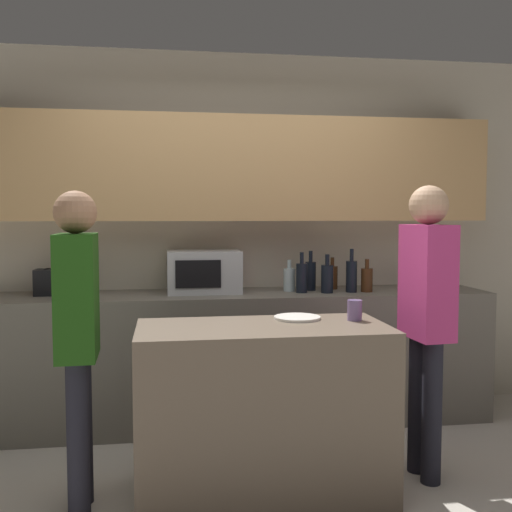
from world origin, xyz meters
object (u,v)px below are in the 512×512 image
at_px(bottle_4, 332,277).
at_px(cup_0, 355,310).
at_px(toaster, 55,282).
at_px(bottle_2, 311,275).
at_px(microwave, 204,271).
at_px(person_center, 427,306).
at_px(bottle_6, 367,279).
at_px(bottle_0, 289,279).
at_px(bottle_5, 351,276).
at_px(plate_on_island, 297,318).
at_px(person_left, 78,323).
at_px(bottle_3, 327,278).
at_px(bottle_1, 302,277).
at_px(potted_plant, 435,262).

bearing_deg(bottle_4, cup_0, -99.87).
bearing_deg(toaster, bottle_2, -0.54).
distance_m(microwave, person_center, 1.64).
height_order(bottle_6, person_center, person_center).
height_order(toaster, cup_0, toaster).
height_order(bottle_0, bottle_5, bottle_5).
xyz_separation_m(cup_0, person_center, (0.42, -0.01, 0.02)).
bearing_deg(plate_on_island, toaster, 144.85).
distance_m(bottle_6, person_left, 2.16).
distance_m(toaster, bottle_5, 2.09).
height_order(bottle_3, bottle_6, bottle_3).
distance_m(bottle_1, bottle_6, 0.48).
bearing_deg(microwave, bottle_3, -11.04).
bearing_deg(bottle_3, person_left, -145.64).
bearing_deg(bottle_4, bottle_5, -66.07).
xyz_separation_m(bottle_0, person_left, (-1.33, -1.21, -0.07)).
bearing_deg(bottle_5, bottle_1, 175.82).
height_order(bottle_5, person_left, person_left).
xyz_separation_m(microwave, bottle_0, (0.62, -0.03, -0.06)).
bearing_deg(bottle_0, bottle_3, -28.49).
distance_m(bottle_5, bottle_6, 0.12).
xyz_separation_m(bottle_6, person_center, (0.01, -0.98, -0.04)).
distance_m(potted_plant, bottle_2, 0.98).
height_order(toaster, bottle_5, bottle_5).
bearing_deg(bottle_6, toaster, 175.76).
height_order(person_left, person_center, person_center).
distance_m(toaster, bottle_2, 1.82).
distance_m(potted_plant, person_left, 2.77).
relative_size(bottle_3, bottle_4, 1.16).
relative_size(bottle_1, bottle_3, 1.05).
bearing_deg(bottle_4, bottle_0, -168.34).
relative_size(microwave, potted_plant, 1.32).
relative_size(bottle_3, person_left, 0.17).
bearing_deg(bottle_2, person_center, -70.91).
height_order(potted_plant, bottle_3, potted_plant).
distance_m(bottle_0, bottle_1, 0.12).
xyz_separation_m(bottle_0, person_center, (0.56, -1.11, -0.04)).
distance_m(bottle_2, bottle_6, 0.41).
xyz_separation_m(bottle_2, bottle_5, (0.27, -0.14, 0.01)).
bearing_deg(bottle_1, toaster, 175.52).
xyz_separation_m(cup_0, person_left, (-1.47, -0.11, -0.01)).
height_order(toaster, potted_plant, potted_plant).
relative_size(toaster, bottle_3, 0.94).
bearing_deg(cup_0, bottle_2, 88.74).
height_order(bottle_2, person_center, person_center).
bearing_deg(bottle_6, person_left, -149.92).
distance_m(toaster, bottle_4, 2.00).
height_order(toaster, person_center, person_center).
height_order(microwave, bottle_3, microwave).
height_order(bottle_4, bottle_5, bottle_5).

